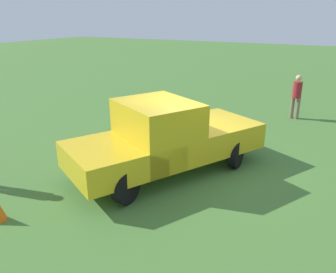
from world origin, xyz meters
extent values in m
plane|color=#477533|center=(0.00, 0.00, 0.00)|extent=(80.00, 80.00, 0.00)
cylinder|color=black|center=(-1.16, -0.34, 0.37)|extent=(0.75, 0.22, 0.75)
cylinder|color=black|center=(-0.44, 1.03, 0.37)|extent=(0.75, 0.22, 0.75)
cylinder|color=black|center=(1.57, -1.76, 0.37)|extent=(0.75, 0.22, 0.75)
cylinder|color=black|center=(2.28, -0.39, 0.37)|extent=(0.75, 0.22, 0.75)
cube|color=gold|center=(-0.71, 0.30, 0.71)|extent=(2.56, 2.52, 0.64)
cube|color=gold|center=(0.82, -0.50, 1.09)|extent=(2.21, 2.34, 1.40)
cube|color=slate|center=(0.82, -0.50, 1.53)|extent=(1.94, 2.11, 0.48)
cube|color=gold|center=(1.67, -0.94, 0.69)|extent=(2.90, 2.70, 0.60)
cube|color=silver|center=(-1.51, 0.71, 0.45)|extent=(0.92, 1.62, 0.16)
cylinder|color=#7A6B51|center=(-5.60, 1.73, 0.39)|extent=(0.14, 0.14, 0.78)
cylinder|color=#7A6B51|center=(-5.62, 1.53, 0.39)|extent=(0.14, 0.14, 0.78)
cylinder|color=maroon|center=(-5.61, 1.63, 1.08)|extent=(0.36, 0.36, 0.59)
sphere|color=#D8AD84|center=(-5.61, 1.63, 1.51)|extent=(0.21, 0.21, 0.21)
camera|label=1|loc=(7.17, 3.23, 3.64)|focal=35.77mm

